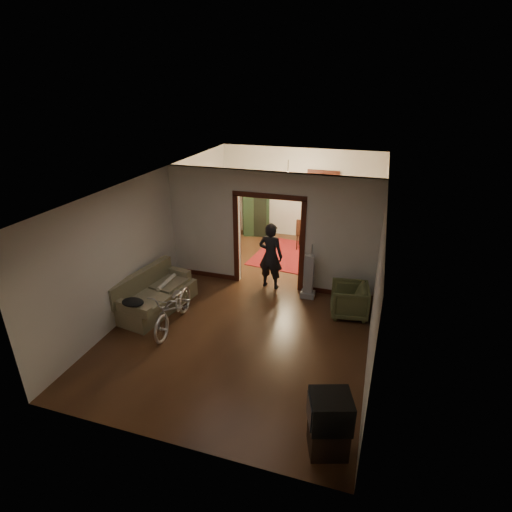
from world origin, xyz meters
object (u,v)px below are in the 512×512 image
at_px(sofa, 156,291).
at_px(desk, 331,232).
at_px(armchair, 349,300).
at_px(person, 271,256).
at_px(locker, 257,210).
at_px(bicycle, 174,307).

height_order(sofa, desk, sofa).
bearing_deg(armchair, sofa, -83.66).
bearing_deg(person, sofa, 45.09).
xyz_separation_m(person, locker, (-1.40, 3.36, 0.01)).
relative_size(bicycle, person, 1.03).
distance_m(bicycle, locker, 5.60).
bearing_deg(person, armchair, 165.22).
relative_size(locker, desk, 1.51).
bearing_deg(desk, person, -126.79).
bearing_deg(locker, armchair, -66.13).
height_order(person, desk, person).
bearing_deg(bicycle, person, 53.50).
height_order(sofa, armchair, sofa).
height_order(sofa, person, person).
distance_m(bicycle, person, 2.66).
relative_size(bicycle, armchair, 2.18).
bearing_deg(sofa, armchair, 23.68).
height_order(sofa, bicycle, bicycle).
xyz_separation_m(bicycle, locker, (0.01, 5.59, 0.38)).
distance_m(sofa, desk, 5.82).
distance_m(armchair, desk, 4.01).
relative_size(bicycle, desk, 1.55).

